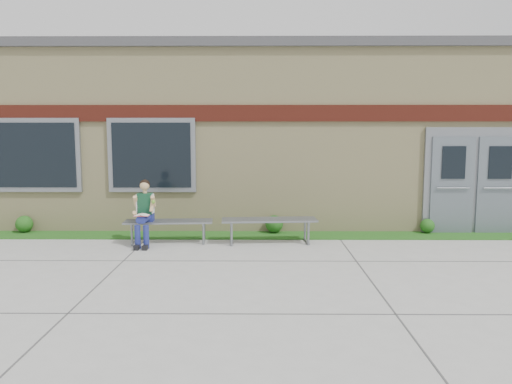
{
  "coord_description": "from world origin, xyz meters",
  "views": [
    {
      "loc": [
        -0.65,
        -7.84,
        2.21
      ],
      "look_at": [
        -0.73,
        1.7,
        1.05
      ],
      "focal_mm": 35.0,
      "sensor_mm": 36.0,
      "label": 1
    }
  ],
  "objects": [
    {
      "name": "bench_right",
      "position": [
        -0.47,
        1.91,
        0.38
      ],
      "size": [
        1.91,
        0.65,
        0.49
      ],
      "rotation": [
        0.0,
        0.0,
        0.07
      ],
      "color": "slate",
      "rests_on": "ground"
    },
    {
      "name": "shrub_east",
      "position": [
        2.99,
        2.85,
        0.17
      ],
      "size": [
        0.31,
        0.31,
        0.31
      ],
      "primitive_type": "sphere",
      "color": "#1B4713",
      "rests_on": "grass_strip"
    },
    {
      "name": "girl",
      "position": [
        -2.91,
        1.72,
        0.68
      ],
      "size": [
        0.45,
        0.74,
        1.28
      ],
      "rotation": [
        0.0,
        0.0,
        0.01
      ],
      "color": "navy",
      "rests_on": "ground"
    },
    {
      "name": "school_building",
      "position": [
        -0.0,
        5.99,
        2.1
      ],
      "size": [
        16.2,
        6.22,
        4.2
      ],
      "color": "beige",
      "rests_on": "ground"
    },
    {
      "name": "shrub_mid",
      "position": [
        -0.34,
        2.85,
        0.21
      ],
      "size": [
        0.38,
        0.38,
        0.38
      ],
      "primitive_type": "sphere",
      "color": "#1B4713",
      "rests_on": "grass_strip"
    },
    {
      "name": "ground",
      "position": [
        0.0,
        0.0,
        0.0
      ],
      "size": [
        80.0,
        80.0,
        0.0
      ],
      "primitive_type": "plane",
      "color": "#9E9E99",
      "rests_on": "ground"
    },
    {
      "name": "shrub_west",
      "position": [
        -5.81,
        2.85,
        0.2
      ],
      "size": [
        0.36,
        0.36,
        0.36
      ],
      "primitive_type": "sphere",
      "color": "#1B4713",
      "rests_on": "grass_strip"
    },
    {
      "name": "bench_left",
      "position": [
        -2.47,
        1.91,
        0.35
      ],
      "size": [
        1.76,
        0.6,
        0.45
      ],
      "rotation": [
        0.0,
        0.0,
        0.07
      ],
      "color": "slate",
      "rests_on": "ground"
    },
    {
      "name": "grass_strip",
      "position": [
        0.0,
        2.6,
        0.01
      ],
      "size": [
        16.0,
        0.8,
        0.02
      ],
      "primitive_type": "cube",
      "color": "#1B4713",
      "rests_on": "ground"
    }
  ]
}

